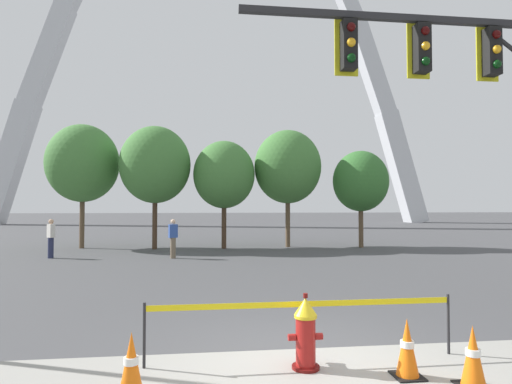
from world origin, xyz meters
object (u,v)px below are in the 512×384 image
object	(u,v)px
traffic_cone_by_hydrant	(131,366)
pedestrian_walking_left	(173,238)
traffic_cone_mid_sidewalk	(473,357)
monument_arch	(217,45)
pedestrian_standing_center	(51,238)
fire_hydrant	(305,333)
traffic_cone_curb_edge	(407,349)

from	to	relation	value
traffic_cone_by_hydrant	pedestrian_walking_left	size ratio (longest dim) A/B	0.46
traffic_cone_mid_sidewalk	pedestrian_walking_left	size ratio (longest dim) A/B	0.46
monument_arch	pedestrian_standing_center	xyz separation A→B (m)	(-7.57, -32.98, -20.89)
fire_hydrant	pedestrian_walking_left	bearing A→B (deg)	102.20
traffic_cone_curb_edge	pedestrian_standing_center	bearing A→B (deg)	123.76
fire_hydrant	traffic_cone_mid_sidewalk	xyz separation A→B (m)	(1.83, -0.80, -0.11)
traffic_cone_by_hydrant	traffic_cone_curb_edge	xyz separation A→B (m)	(3.33, 0.17, 0.00)
traffic_cone_curb_edge	pedestrian_standing_center	world-z (taller)	pedestrian_standing_center
pedestrian_standing_center	traffic_cone_mid_sidewalk	bearing A→B (deg)	-55.16
traffic_cone_by_hydrant	traffic_cone_curb_edge	bearing A→B (deg)	2.89
monument_arch	pedestrian_walking_left	world-z (taller)	monument_arch
traffic_cone_by_hydrant	monument_arch	world-z (taller)	monument_arch
fire_hydrant	traffic_cone_by_hydrant	distance (m)	2.21
pedestrian_walking_left	pedestrian_standing_center	world-z (taller)	same
fire_hydrant	traffic_cone_curb_edge	size ratio (longest dim) A/B	1.36
fire_hydrant	traffic_cone_by_hydrant	size ratio (longest dim) A/B	1.36
traffic_cone_mid_sidewalk	pedestrian_standing_center	xyz separation A→B (m)	(-9.40, 13.51, 0.46)
traffic_cone_mid_sidewalk	traffic_cone_curb_edge	distance (m)	0.73
pedestrian_standing_center	pedestrian_walking_left	bearing A→B (deg)	-7.46
fire_hydrant	pedestrian_walking_left	world-z (taller)	pedestrian_walking_left
pedestrian_standing_center	fire_hydrant	bearing A→B (deg)	-59.21
traffic_cone_mid_sidewalk	monument_arch	distance (m)	51.19
fire_hydrant	traffic_cone_by_hydrant	xyz separation A→B (m)	(-2.13, -0.59, -0.11)
pedestrian_standing_center	traffic_cone_by_hydrant	bearing A→B (deg)	-67.73
fire_hydrant	traffic_cone_mid_sidewalk	size ratio (longest dim) A/B	1.36
fire_hydrant	pedestrian_standing_center	size ratio (longest dim) A/B	0.62
traffic_cone_curb_edge	pedestrian_walking_left	xyz separation A→B (m)	(-3.81, 12.48, 0.46)
traffic_cone_mid_sidewalk	pedestrian_walking_left	world-z (taller)	pedestrian_walking_left
pedestrian_walking_left	traffic_cone_curb_edge	bearing A→B (deg)	-73.02
pedestrian_standing_center	traffic_cone_curb_edge	bearing A→B (deg)	-56.24
traffic_cone_by_hydrant	traffic_cone_curb_edge	world-z (taller)	same
pedestrian_walking_left	pedestrian_standing_center	bearing A→B (deg)	172.54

